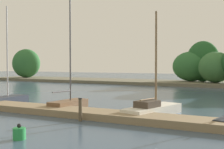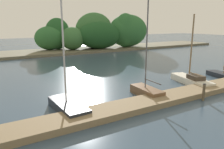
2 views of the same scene
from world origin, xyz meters
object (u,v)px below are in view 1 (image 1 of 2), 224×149
object	(u,v)px
sailboat_3	(154,109)
sailboat_1	(7,99)
channel_buoy_0	(19,133)
mooring_piling_1	(80,109)
sailboat_2	(70,103)

from	to	relation	value
sailboat_3	sailboat_1	bearing A→B (deg)	103.97
sailboat_1	channel_buoy_0	size ratio (longest dim) A/B	11.48
channel_buoy_0	sailboat_3	bearing A→B (deg)	70.52
sailboat_1	sailboat_3	world-z (taller)	sailboat_1
sailboat_3	mooring_piling_1	world-z (taller)	sailboat_3
channel_buoy_0	sailboat_1	bearing A→B (deg)	139.55
channel_buoy_0	sailboat_2	bearing A→B (deg)	111.31
sailboat_2	channel_buoy_0	bearing A→B (deg)	-155.70
sailboat_1	sailboat_3	distance (m)	10.60
sailboat_1	sailboat_2	size ratio (longest dim) A/B	0.86
sailboat_2	sailboat_3	distance (m)	5.13
mooring_piling_1	channel_buoy_0	distance (m)	4.01
sailboat_1	channel_buoy_0	distance (m)	10.62
mooring_piling_1	channel_buoy_0	xyz separation A→B (m)	(0.04, -3.99, -0.34)
sailboat_1	mooring_piling_1	distance (m)	8.55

